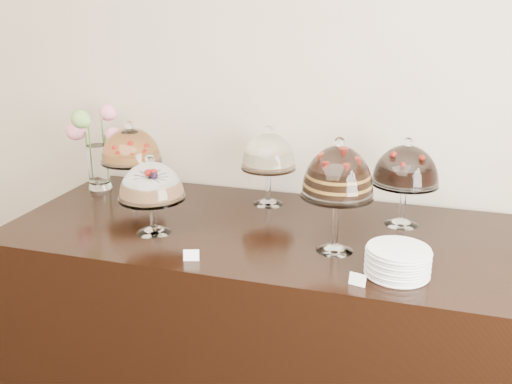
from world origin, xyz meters
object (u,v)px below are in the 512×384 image
(cake_stand_choco_layer, at_px, (338,176))
(flower_vase, at_px, (95,145))
(cake_stand_dark_choco, at_px, (406,169))
(cake_stand_cheesecake, at_px, (269,154))
(plate_stack, at_px, (398,261))
(cake_stand_fruit_tart, at_px, (131,148))
(cake_stand_sugar_sponge, at_px, (151,185))
(display_counter, at_px, (259,316))

(cake_stand_choco_layer, bearing_deg, flower_vase, 162.03)
(cake_stand_dark_choco, bearing_deg, cake_stand_cheesecake, 172.17)
(cake_stand_dark_choco, bearing_deg, flower_vase, 177.56)
(cake_stand_cheesecake, xyz_separation_m, plate_stack, (0.66, -0.60, -0.20))
(cake_stand_fruit_tart, height_order, flower_vase, flower_vase)
(plate_stack, bearing_deg, flower_vase, 160.01)
(cake_stand_cheesecake, xyz_separation_m, flower_vase, (-0.94, -0.02, -0.02))
(cake_stand_sugar_sponge, height_order, cake_stand_fruit_tart, cake_stand_fruit_tart)
(cake_stand_sugar_sponge, bearing_deg, cake_stand_cheesecake, 52.80)
(cake_stand_cheesecake, bearing_deg, plate_stack, -42.40)
(cake_stand_choco_layer, height_order, cake_stand_fruit_tart, cake_stand_choco_layer)
(cake_stand_sugar_sponge, relative_size, cake_stand_cheesecake, 0.88)
(cake_stand_choco_layer, bearing_deg, cake_stand_sugar_sponge, -177.33)
(cake_stand_dark_choco, bearing_deg, display_counter, -159.87)
(cake_stand_sugar_sponge, bearing_deg, flower_vase, 140.04)
(cake_stand_dark_choco, bearing_deg, cake_stand_choco_layer, -123.03)
(cake_stand_choco_layer, distance_m, plate_stack, 0.39)
(cake_stand_sugar_sponge, xyz_separation_m, cake_stand_cheesecake, (0.37, 0.49, 0.03))
(flower_vase, bearing_deg, cake_stand_choco_layer, -17.97)
(plate_stack, bearing_deg, display_counter, 154.39)
(cake_stand_cheesecake, height_order, cake_stand_dark_choco, cake_stand_dark_choco)
(flower_vase, bearing_deg, cake_stand_fruit_tart, -10.83)
(cake_stand_choco_layer, bearing_deg, cake_stand_dark_choco, 56.97)
(cake_stand_fruit_tart, bearing_deg, cake_stand_sugar_sponge, -52.44)
(cake_stand_sugar_sponge, xyz_separation_m, plate_stack, (1.03, -0.11, -0.16))
(cake_stand_sugar_sponge, distance_m, plate_stack, 1.05)
(cake_stand_sugar_sponge, height_order, cake_stand_dark_choco, cake_stand_dark_choco)
(cake_stand_choco_layer, height_order, cake_stand_cheesecake, cake_stand_choco_layer)
(display_counter, height_order, cake_stand_choco_layer, cake_stand_choco_layer)
(display_counter, bearing_deg, cake_stand_dark_choco, 20.13)
(display_counter, distance_m, cake_stand_choco_layer, 0.85)
(display_counter, xyz_separation_m, cake_stand_choco_layer, (0.36, -0.15, 0.76))
(cake_stand_choco_layer, bearing_deg, display_counter, 157.53)
(cake_stand_cheesecake, distance_m, cake_stand_fruit_tart, 0.70)
(flower_vase, distance_m, plate_stack, 1.70)
(cake_stand_dark_choco, relative_size, cake_stand_fruit_tart, 1.03)
(display_counter, bearing_deg, cake_stand_fruit_tart, 162.09)
(cake_stand_dark_choco, xyz_separation_m, cake_stand_fruit_tart, (-1.34, 0.02, -0.01))
(cake_stand_cheesecake, relative_size, cake_stand_fruit_tart, 1.02)
(cake_stand_cheesecake, bearing_deg, cake_stand_choco_layer, -48.39)
(cake_stand_fruit_tart, relative_size, flower_vase, 0.88)
(cake_stand_choco_layer, xyz_separation_m, cake_stand_dark_choco, (0.24, 0.37, -0.05))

